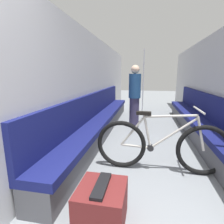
{
  "coord_description": "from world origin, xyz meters",
  "views": [
    {
      "loc": [
        -0.08,
        -0.59,
        1.34
      ],
      "look_at": [
        -0.92,
        3.72,
        0.41
      ],
      "focal_mm": 28.0,
      "sensor_mm": 36.0,
      "label": 1
    }
  ],
  "objects": [
    {
      "name": "passenger_standing",
      "position": [
        -0.36,
        3.85,
        0.81
      ],
      "size": [
        0.3,
        0.3,
        1.58
      ],
      "rotation": [
        0.0,
        0.0,
        0.99
      ],
      "color": "#332D4C",
      "rests_on": "ground"
    },
    {
      "name": "wall_left",
      "position": [
        -1.32,
        3.13,
        1.1
      ],
      "size": [
        0.1,
        9.46,
        2.21
      ],
      "primitive_type": "cube",
      "color": "#B2B2B7",
      "rests_on": "ground"
    },
    {
      "name": "wall_right",
      "position": [
        1.32,
        3.13,
        1.1
      ],
      "size": [
        0.1,
        9.46,
        2.21
      ],
      "primitive_type": "cube",
      "color": "#B2B2B7",
      "rests_on": "ground"
    },
    {
      "name": "luggage_bag",
      "position": [
        -0.44,
        0.74,
        0.19
      ],
      "size": [
        0.43,
        0.44,
        0.4
      ],
      "color": "maroon",
      "rests_on": "ground"
    },
    {
      "name": "bench_seat_row_right",
      "position": [
        1.08,
        3.23,
        0.3
      ],
      "size": [
        0.43,
        5.22,
        0.95
      ],
      "color": "#4C4C51",
      "rests_on": "ground"
    },
    {
      "name": "bicycle",
      "position": [
        0.15,
        1.77,
        0.37
      ],
      "size": [
        1.81,
        0.46,
        0.91
      ],
      "rotation": [
        0.0,
        0.0,
        0.06
      ],
      "color": "black",
      "rests_on": "ground"
    },
    {
      "name": "bench_seat_row_left",
      "position": [
        -1.08,
        3.23,
        0.3
      ],
      "size": [
        0.43,
        5.22,
        0.95
      ],
      "color": "#4C4C51",
      "rests_on": "ground"
    },
    {
      "name": "grab_pole_near",
      "position": [
        -0.18,
        5.53,
        1.07
      ],
      "size": [
        0.08,
        0.08,
        2.19
      ],
      "color": "gray",
      "rests_on": "ground"
    }
  ]
}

